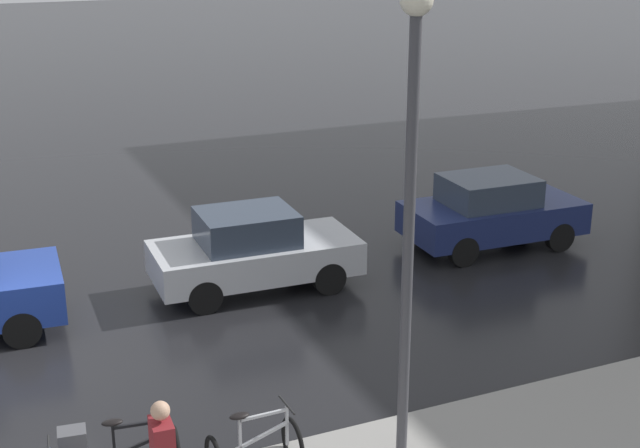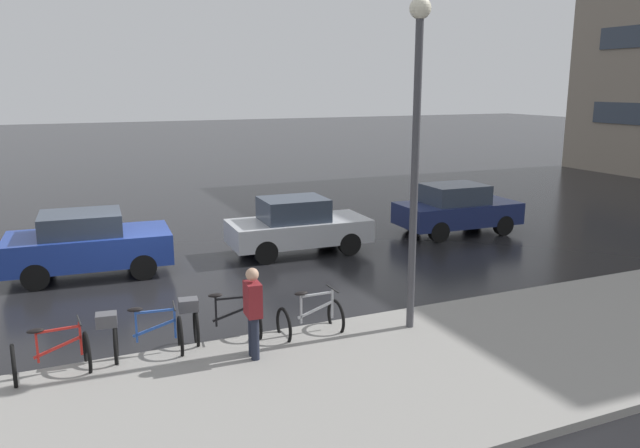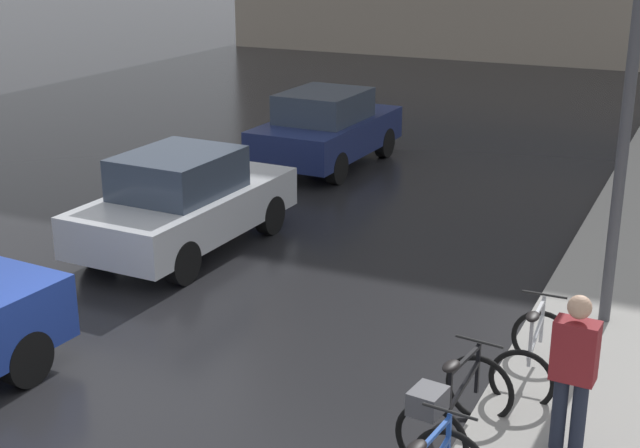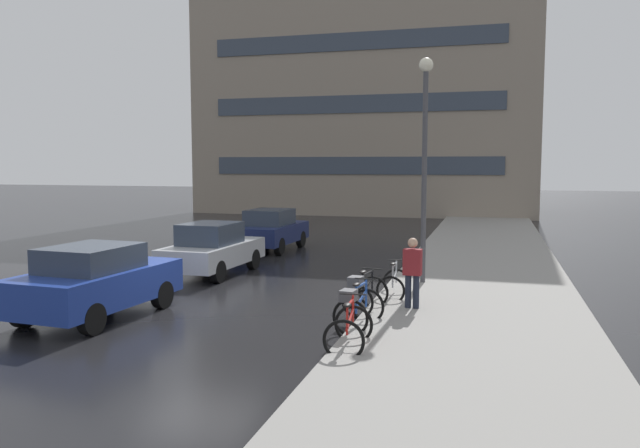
% 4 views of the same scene
% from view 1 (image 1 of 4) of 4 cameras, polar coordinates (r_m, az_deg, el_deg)
% --- Properties ---
extents(ground_plane, '(140.00, 140.00, 0.00)m').
position_cam_1_polar(ground_plane, '(14.91, -18.67, -9.28)').
color(ground_plane, black).
extents(car_silver, '(1.92, 4.00, 1.58)m').
position_cam_1_polar(car_silver, '(17.13, -4.30, -1.71)').
color(car_silver, '#B2B5BA').
rests_on(car_silver, ground).
extents(car_navy, '(1.94, 3.91, 1.59)m').
position_cam_1_polar(car_navy, '(19.67, 10.93, 0.79)').
color(car_navy, navy).
rests_on(car_navy, ground).
extents(streetlamp, '(0.38, 0.38, 6.14)m').
position_cam_1_polar(streetlamp, '(10.54, 5.81, 2.86)').
color(streetlamp, '#424247').
rests_on(streetlamp, ground).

